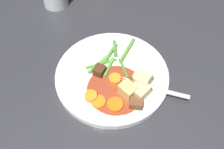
# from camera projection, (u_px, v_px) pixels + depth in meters

# --- Properties ---
(ground_plane) EXTENTS (3.00, 3.00, 0.00)m
(ground_plane) POSITION_uv_depth(u_px,v_px,m) (112.00, 78.00, 0.74)
(ground_plane) COLOR #2D2D33
(dinner_plate) EXTENTS (0.27, 0.27, 0.02)m
(dinner_plate) POSITION_uv_depth(u_px,v_px,m) (112.00, 76.00, 0.73)
(dinner_plate) COLOR white
(dinner_plate) RESTS_ON ground_plane
(stew_sauce) EXTENTS (0.14, 0.14, 0.00)m
(stew_sauce) POSITION_uv_depth(u_px,v_px,m) (116.00, 89.00, 0.70)
(stew_sauce) COLOR #93381E
(stew_sauce) RESTS_ON dinner_plate
(carrot_slice_0) EXTENTS (0.04, 0.04, 0.01)m
(carrot_slice_0) POSITION_uv_depth(u_px,v_px,m) (91.00, 96.00, 0.68)
(carrot_slice_0) COLOR orange
(carrot_slice_0) RESTS_ON dinner_plate
(carrot_slice_1) EXTENTS (0.04, 0.04, 0.01)m
(carrot_slice_1) POSITION_uv_depth(u_px,v_px,m) (134.00, 89.00, 0.70)
(carrot_slice_1) COLOR orange
(carrot_slice_1) RESTS_ON dinner_plate
(carrot_slice_2) EXTENTS (0.05, 0.05, 0.01)m
(carrot_slice_2) POSITION_uv_depth(u_px,v_px,m) (98.00, 102.00, 0.68)
(carrot_slice_2) COLOR orange
(carrot_slice_2) RESTS_ON dinner_plate
(carrot_slice_3) EXTENTS (0.04, 0.04, 0.01)m
(carrot_slice_3) POSITION_uv_depth(u_px,v_px,m) (115.00, 79.00, 0.71)
(carrot_slice_3) COLOR orange
(carrot_slice_3) RESTS_ON dinner_plate
(carrot_slice_4) EXTENTS (0.04, 0.04, 0.01)m
(carrot_slice_4) POSITION_uv_depth(u_px,v_px,m) (115.00, 105.00, 0.67)
(carrot_slice_4) COLOR orange
(carrot_slice_4) RESTS_ON dinner_plate
(potato_chunk_0) EXTENTS (0.05, 0.05, 0.04)m
(potato_chunk_0) POSITION_uv_depth(u_px,v_px,m) (143.00, 80.00, 0.69)
(potato_chunk_0) COLOR #EAD68C
(potato_chunk_0) RESTS_ON dinner_plate
(potato_chunk_1) EXTENTS (0.03, 0.03, 0.02)m
(potato_chunk_1) POSITION_uv_depth(u_px,v_px,m) (138.00, 78.00, 0.71)
(potato_chunk_1) COLOR #DBBC6B
(potato_chunk_1) RESTS_ON dinner_plate
(potato_chunk_2) EXTENTS (0.05, 0.05, 0.03)m
(potato_chunk_2) POSITION_uv_depth(u_px,v_px,m) (128.00, 91.00, 0.68)
(potato_chunk_2) COLOR #DBBC6B
(potato_chunk_2) RESTS_ON dinner_plate
(potato_chunk_3) EXTENTS (0.05, 0.05, 0.03)m
(potato_chunk_3) POSITION_uv_depth(u_px,v_px,m) (140.00, 91.00, 0.68)
(potato_chunk_3) COLOR #EAD68C
(potato_chunk_3) RESTS_ON dinner_plate
(meat_chunk_0) EXTENTS (0.04, 0.03, 0.02)m
(meat_chunk_0) POSITION_uv_depth(u_px,v_px,m) (99.00, 71.00, 0.72)
(meat_chunk_0) COLOR #4C2B19
(meat_chunk_0) RESTS_ON dinner_plate
(meat_chunk_1) EXTENTS (0.03, 0.03, 0.02)m
(meat_chunk_1) POSITION_uv_depth(u_px,v_px,m) (136.00, 103.00, 0.67)
(meat_chunk_1) COLOR brown
(meat_chunk_1) RESTS_ON dinner_plate
(meat_chunk_2) EXTENTS (0.03, 0.03, 0.02)m
(meat_chunk_2) POSITION_uv_depth(u_px,v_px,m) (135.00, 82.00, 0.70)
(meat_chunk_2) COLOR #56331E
(meat_chunk_2) RESTS_ON dinner_plate
(green_bean_0) EXTENTS (0.03, 0.08, 0.01)m
(green_bean_0) POSITION_uv_depth(u_px,v_px,m) (101.00, 64.00, 0.74)
(green_bean_0) COLOR #4C8E33
(green_bean_0) RESTS_ON dinner_plate
(green_bean_1) EXTENTS (0.06, 0.03, 0.01)m
(green_bean_1) POSITION_uv_depth(u_px,v_px,m) (109.00, 67.00, 0.73)
(green_bean_1) COLOR #66AD42
(green_bean_1) RESTS_ON dinner_plate
(green_bean_2) EXTENTS (0.08, 0.05, 0.01)m
(green_bean_2) POSITION_uv_depth(u_px,v_px,m) (127.00, 50.00, 0.76)
(green_bean_2) COLOR #599E38
(green_bean_2) RESTS_ON dinner_plate
(green_bean_3) EXTENTS (0.05, 0.01, 0.01)m
(green_bean_3) POSITION_uv_depth(u_px,v_px,m) (115.00, 49.00, 0.77)
(green_bean_3) COLOR #4C8E33
(green_bean_3) RESTS_ON dinner_plate
(green_bean_4) EXTENTS (0.06, 0.02, 0.01)m
(green_bean_4) POSITION_uv_depth(u_px,v_px,m) (124.00, 68.00, 0.73)
(green_bean_4) COLOR #4C8E33
(green_bean_4) RESTS_ON dinner_plate
(green_bean_5) EXTENTS (0.05, 0.06, 0.01)m
(green_bean_5) POSITION_uv_depth(u_px,v_px,m) (98.00, 64.00, 0.74)
(green_bean_5) COLOR #66AD42
(green_bean_5) RESTS_ON dinner_plate
(green_bean_6) EXTENTS (0.06, 0.04, 0.01)m
(green_bean_6) POSITION_uv_depth(u_px,v_px,m) (111.00, 53.00, 0.76)
(green_bean_6) COLOR #599E38
(green_bean_6) RESTS_ON dinner_plate
(fork) EXTENTS (0.08, 0.17, 0.00)m
(fork) POSITION_uv_depth(u_px,v_px,m) (150.00, 88.00, 0.70)
(fork) COLOR silver
(fork) RESTS_ON dinner_plate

